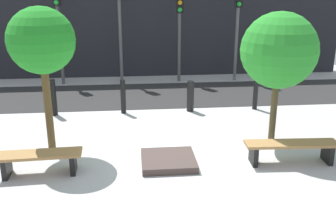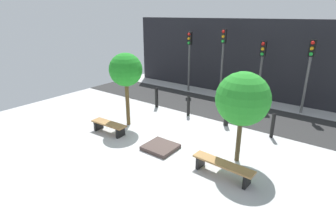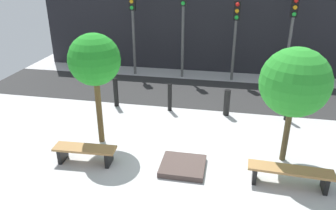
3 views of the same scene
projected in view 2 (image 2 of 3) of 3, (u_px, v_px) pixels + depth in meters
name	position (u px, v px, depth m)	size (l,w,h in m)	color
ground_plane	(172.00, 142.00, 10.27)	(18.00, 18.00, 0.00)	#B4B4B4
road_strip	(223.00, 109.00, 13.71)	(18.00, 3.18, 0.01)	#2B2B2B
building_facade	(250.00, 59.00, 15.38)	(16.20, 0.50, 4.48)	black
bench_left	(109.00, 126.00, 10.91)	(1.66, 0.53, 0.45)	black
bench_right	(223.00, 166.00, 7.99)	(1.97, 0.51, 0.47)	black
planter_bed	(161.00, 147.00, 9.69)	(1.13, 1.06, 0.15)	#483A35
tree_behind_left_bench	(126.00, 70.00, 11.05)	(1.42, 1.42, 3.21)	brown
tree_behind_right_bench	(243.00, 99.00, 8.23)	(1.73, 1.73, 3.08)	#4D3F25
bollard_far_left	(157.00, 98.00, 13.84)	(0.17, 0.17, 1.07)	black
bollard_left	(188.00, 106.00, 12.72)	(0.15, 0.15, 1.01)	black
bollard_center	(226.00, 116.00, 11.61)	(0.21, 0.21, 0.92)	black
bollard_right	(273.00, 125.00, 10.46)	(0.14, 0.14, 1.04)	black
traffic_light_west	(189.00, 51.00, 16.18)	(0.28, 0.27, 3.69)	#505050
traffic_light_mid_west	(223.00, 51.00, 14.87)	(0.28, 0.27, 3.93)	#525252
traffic_light_mid_east	(262.00, 61.00, 13.71)	(0.28, 0.27, 3.41)	#4C4C4C
traffic_light_east	(309.00, 64.00, 12.40)	(0.28, 0.27, 3.61)	#595959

